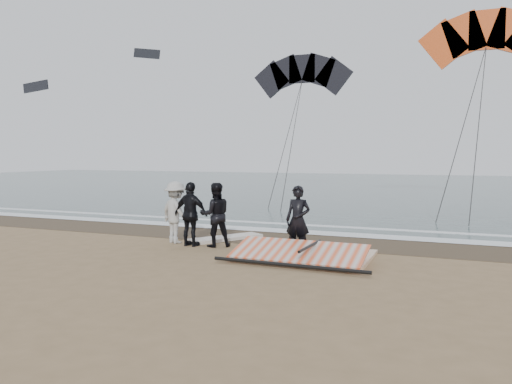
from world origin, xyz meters
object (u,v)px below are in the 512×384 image
at_px(man_main, 298,220).
at_px(board_cream, 226,238).
at_px(board_white, 358,259).
at_px(sail_rig, 297,254).

distance_m(man_main, board_cream, 3.25).
distance_m(board_white, sail_rig, 1.58).
bearing_deg(sail_rig, man_main, 106.80).
relative_size(man_main, board_cream, 0.76).
bearing_deg(board_white, board_cream, 161.31).
relative_size(man_main, board_white, 0.81).
bearing_deg(man_main, board_cream, 157.62).
height_order(man_main, sail_rig, man_main).
bearing_deg(sail_rig, board_cream, 143.86).
relative_size(man_main, sail_rig, 0.48).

